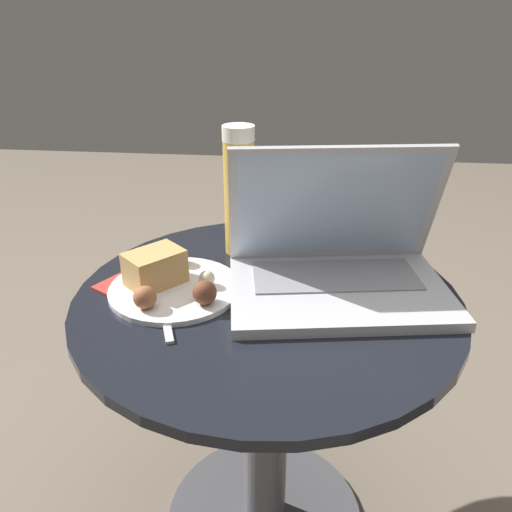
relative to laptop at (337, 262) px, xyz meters
The scene contains 6 objects.
table 0.27m from the laptop, 163.90° to the right, with size 0.65×0.65×0.57m.
napkin 0.30m from the laptop, behind, with size 0.24×0.22×0.00m.
laptop is the anchor object (origin of this frame).
beer_glass 0.23m from the laptop, 145.06° to the left, with size 0.06×0.06×0.25m.
snack_plate 0.28m from the laptop, behind, with size 0.22×0.22×0.07m.
fork 0.30m from the laptop, 161.09° to the right, with size 0.08×0.17×0.00m.
Camera 1 is at (0.06, -0.72, 1.00)m, focal length 35.00 mm.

